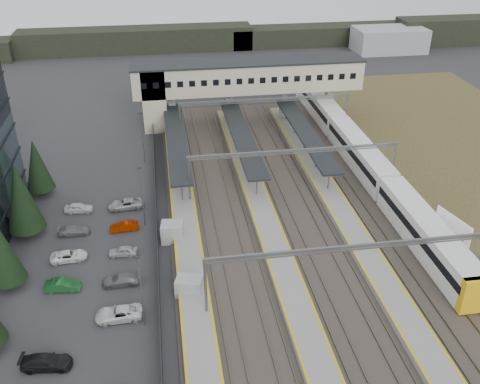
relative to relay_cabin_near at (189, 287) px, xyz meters
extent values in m
plane|color=#2B2B2D|center=(3.41, 4.43, -1.11)|extent=(220.00, 220.00, 0.00)
cylinder|color=black|center=(-18.59, 4.43, -0.51)|extent=(0.44, 0.44, 1.20)
cone|color=black|center=(-18.59, 4.43, 3.39)|extent=(3.64, 3.64, 7.00)
cylinder|color=black|center=(-18.59, 14.43, -0.51)|extent=(0.44, 0.44, 1.20)
cone|color=black|center=(-18.59, 14.43, 4.14)|extent=(4.42, 4.42, 8.50)
cylinder|color=black|center=(-18.59, 24.43, -0.51)|extent=(0.44, 0.44, 1.20)
cone|color=black|center=(-18.59, 24.43, 3.49)|extent=(3.74, 3.74, 7.20)
imported|color=black|center=(-13.09, -7.67, -0.46)|extent=(4.62, 2.26, 1.29)
imported|color=#195725|center=(-13.09, 2.93, -0.50)|extent=(3.84, 1.66, 1.23)
imported|color=white|center=(-13.09, 8.23, -0.54)|extent=(4.22, 2.20, 1.14)
imported|color=slate|center=(-13.09, 13.53, -0.56)|extent=(3.85, 1.62, 1.11)
imported|color=silver|center=(-13.09, 18.83, -0.49)|extent=(3.77, 1.78, 1.25)
imported|color=white|center=(-7.09, -2.37, -0.48)|extent=(4.62, 2.21, 1.27)
imported|color=slate|center=(-7.09, 2.93, -0.52)|extent=(4.07, 1.70, 1.17)
imported|color=#AFAEB3|center=(-7.09, 8.23, -0.55)|extent=(3.35, 1.46, 1.12)
imported|color=#921F00|center=(-7.09, 13.53, -0.53)|extent=(3.62, 1.57, 1.16)
imported|color=#9E9EA2|center=(-7.09, 18.83, -0.47)|extent=(4.78, 2.52, 1.28)
cylinder|color=slate|center=(-4.59, -3.57, 2.89)|extent=(0.16, 0.16, 8.00)
cube|color=black|center=(-4.59, -3.57, 6.89)|extent=(0.50, 0.25, 0.15)
cylinder|color=slate|center=(-4.59, 14.43, 2.89)|extent=(0.16, 0.16, 8.00)
cube|color=black|center=(-4.59, 14.43, 6.89)|extent=(0.50, 0.25, 0.15)
cylinder|color=slate|center=(-4.59, 32.43, 2.89)|extent=(0.16, 0.16, 8.00)
cube|color=black|center=(-4.59, 32.43, 6.89)|extent=(0.50, 0.25, 0.15)
cube|color=#26282B|center=(-3.09, 9.43, -0.11)|extent=(0.08, 90.00, 2.00)
cube|color=#9B9FA1|center=(0.00, 0.00, 0.00)|extent=(3.11, 2.63, 2.22)
cube|color=#9B9FA1|center=(-1.27, 10.35, 0.08)|extent=(2.86, 2.48, 2.39)
cube|color=#3C342E|center=(15.41, 9.43, -1.01)|extent=(34.00, 90.00, 0.20)
cube|color=#59544C|center=(2.69, 9.43, -0.83)|extent=(0.08, 90.00, 0.14)
cube|color=#59544C|center=(4.13, 9.43, -0.83)|extent=(0.08, 90.00, 0.14)
cube|color=#59544C|center=(6.69, 9.43, -0.83)|extent=(0.08, 90.00, 0.14)
cube|color=#59544C|center=(8.13, 9.43, -0.83)|extent=(0.08, 90.00, 0.14)
cube|color=#59544C|center=(12.69, 9.43, -0.83)|extent=(0.08, 90.00, 0.14)
cube|color=#59544C|center=(14.13, 9.43, -0.83)|extent=(0.08, 90.00, 0.14)
cube|color=#59544C|center=(16.69, 9.43, -0.83)|extent=(0.08, 90.00, 0.14)
cube|color=#59544C|center=(18.13, 9.43, -0.83)|extent=(0.08, 90.00, 0.14)
cube|color=#59544C|center=(22.69, 9.43, -0.83)|extent=(0.08, 90.00, 0.14)
cube|color=#59544C|center=(24.13, 9.43, -0.83)|extent=(0.08, 90.00, 0.14)
cube|color=#59544C|center=(26.69, 9.43, -0.83)|extent=(0.08, 90.00, 0.14)
cube|color=#59544C|center=(28.13, 9.43, -0.83)|extent=(0.08, 90.00, 0.14)
cube|color=gray|center=(0.41, 9.43, -0.66)|extent=(3.20, 82.00, 0.90)
cube|color=gold|center=(-1.04, 9.43, -0.20)|extent=(0.25, 82.00, 0.02)
cube|color=gold|center=(1.86, 9.43, -0.20)|extent=(0.25, 82.00, 0.02)
cube|color=gray|center=(10.41, 9.43, -0.66)|extent=(3.20, 82.00, 0.90)
cube|color=gold|center=(8.96, 9.43, -0.20)|extent=(0.25, 82.00, 0.02)
cube|color=gold|center=(11.86, 9.43, -0.20)|extent=(0.25, 82.00, 0.02)
cube|color=gray|center=(20.41, 9.43, -0.66)|extent=(3.20, 82.00, 0.90)
cube|color=gold|center=(18.96, 9.43, -0.20)|extent=(0.25, 82.00, 0.02)
cube|color=gold|center=(21.86, 9.43, -0.20)|extent=(0.25, 82.00, 0.02)
cube|color=black|center=(0.41, 31.43, 2.89)|extent=(3.00, 30.00, 0.25)
cube|color=slate|center=(0.41, 31.43, 2.74)|extent=(3.10, 30.00, 0.12)
cylinder|color=slate|center=(0.41, 18.43, 1.29)|extent=(0.20, 0.20, 3.10)
cylinder|color=slate|center=(0.41, 24.93, 1.29)|extent=(0.20, 0.20, 3.10)
cylinder|color=slate|center=(0.41, 31.43, 1.29)|extent=(0.20, 0.20, 3.10)
cylinder|color=slate|center=(0.41, 37.93, 1.29)|extent=(0.20, 0.20, 3.10)
cylinder|color=slate|center=(0.41, 44.43, 1.29)|extent=(0.20, 0.20, 3.10)
cube|color=black|center=(10.41, 31.43, 2.89)|extent=(3.00, 30.00, 0.25)
cube|color=slate|center=(10.41, 31.43, 2.74)|extent=(3.10, 30.00, 0.12)
cylinder|color=slate|center=(10.41, 18.43, 1.29)|extent=(0.20, 0.20, 3.10)
cylinder|color=slate|center=(10.41, 24.93, 1.29)|extent=(0.20, 0.20, 3.10)
cylinder|color=slate|center=(10.41, 31.43, 1.29)|extent=(0.20, 0.20, 3.10)
cylinder|color=slate|center=(10.41, 37.93, 1.29)|extent=(0.20, 0.20, 3.10)
cylinder|color=slate|center=(10.41, 44.43, 1.29)|extent=(0.20, 0.20, 3.10)
cube|color=black|center=(20.41, 31.43, 2.89)|extent=(3.00, 30.00, 0.25)
cube|color=slate|center=(20.41, 31.43, 2.74)|extent=(3.10, 30.00, 0.12)
cylinder|color=slate|center=(20.41, 18.43, 1.29)|extent=(0.20, 0.20, 3.10)
cylinder|color=slate|center=(20.41, 24.93, 1.29)|extent=(0.20, 0.20, 3.10)
cylinder|color=slate|center=(20.41, 31.43, 1.29)|extent=(0.20, 0.20, 3.10)
cylinder|color=slate|center=(20.41, 37.93, 1.29)|extent=(0.20, 0.20, 3.10)
cylinder|color=slate|center=(20.41, 44.43, 1.29)|extent=(0.20, 0.20, 3.10)
cube|color=beige|center=(13.91, 46.43, 7.39)|extent=(40.00, 6.00, 5.00)
cube|color=black|center=(13.91, 46.43, 9.94)|extent=(40.40, 6.40, 0.30)
cube|color=beige|center=(-2.59, 46.43, 4.39)|extent=(4.00, 6.00, 11.00)
cube|color=black|center=(-4.09, 43.41, 7.49)|extent=(1.00, 0.06, 1.00)
cube|color=black|center=(-2.09, 43.41, 7.49)|extent=(1.00, 0.06, 1.00)
cube|color=black|center=(-0.09, 43.41, 7.49)|extent=(1.00, 0.06, 1.00)
cube|color=black|center=(1.91, 43.41, 7.49)|extent=(1.00, 0.06, 1.00)
cube|color=black|center=(3.91, 43.41, 7.49)|extent=(1.00, 0.06, 1.00)
cube|color=black|center=(5.91, 43.41, 7.49)|extent=(1.00, 0.06, 1.00)
cube|color=black|center=(7.91, 43.41, 7.49)|extent=(1.00, 0.06, 1.00)
cube|color=black|center=(9.91, 43.41, 7.49)|extent=(1.00, 0.06, 1.00)
cube|color=black|center=(11.91, 43.41, 7.49)|extent=(1.00, 0.06, 1.00)
cube|color=black|center=(13.91, 43.41, 7.49)|extent=(1.00, 0.06, 1.00)
cube|color=black|center=(15.91, 43.41, 7.49)|extent=(1.00, 0.06, 1.00)
cube|color=black|center=(17.91, 43.41, 7.49)|extent=(1.00, 0.06, 1.00)
cube|color=black|center=(19.91, 43.41, 7.49)|extent=(1.00, 0.06, 1.00)
cube|color=black|center=(21.91, 43.41, 7.49)|extent=(1.00, 0.06, 1.00)
cube|color=black|center=(23.91, 43.41, 7.49)|extent=(1.00, 0.06, 1.00)
cube|color=black|center=(25.91, 43.41, 7.49)|extent=(1.00, 0.06, 1.00)
cube|color=black|center=(27.91, 43.41, 7.49)|extent=(1.00, 0.06, 1.00)
cube|color=black|center=(29.91, 43.41, 7.49)|extent=(1.00, 0.06, 1.00)
cube|color=black|center=(31.91, 43.41, 7.49)|extent=(1.00, 0.06, 1.00)
cube|color=gray|center=(-1.09, 46.43, 1.89)|extent=(1.20, 1.60, 6.00)
cube|color=gray|center=(0.41, 46.43, 1.89)|extent=(1.20, 1.60, 6.00)
cube|color=gray|center=(10.41, 46.43, 1.89)|extent=(1.20, 1.60, 6.00)
cube|color=gray|center=(20.41, 46.43, 1.89)|extent=(1.20, 1.60, 6.00)
cube|color=gray|center=(28.91, 46.43, 1.89)|extent=(1.20, 1.60, 6.00)
cylinder|color=slate|center=(1.41, -3.57, 2.39)|extent=(0.28, 0.28, 7.00)
cylinder|color=slate|center=(29.41, -3.57, 2.39)|extent=(0.28, 0.28, 7.00)
cube|color=slate|center=(15.41, -3.57, 5.89)|extent=(28.40, 0.25, 0.35)
cube|color=slate|center=(15.41, -3.57, 5.49)|extent=(28.40, 0.12, 0.12)
cylinder|color=slate|center=(1.41, 18.43, 2.39)|extent=(0.28, 0.28, 7.00)
cylinder|color=slate|center=(29.41, 18.43, 2.39)|extent=(0.28, 0.28, 7.00)
cube|color=slate|center=(15.41, 18.43, 5.89)|extent=(28.40, 0.25, 0.35)
cube|color=slate|center=(15.41, 18.43, 5.49)|extent=(28.40, 0.12, 0.12)
cylinder|color=slate|center=(1.41, 38.43, 2.39)|extent=(0.28, 0.28, 7.00)
cylinder|color=slate|center=(29.41, 38.43, 2.39)|extent=(0.28, 0.28, 7.00)
cube|color=slate|center=(15.41, 38.43, 5.89)|extent=(28.40, 0.25, 0.35)
cube|color=slate|center=(15.41, 38.43, 5.49)|extent=(28.40, 0.12, 0.12)
cube|color=white|center=(27.41, 3.63, 1.20)|extent=(3.08, 21.37, 3.95)
cube|color=black|center=(27.41, 3.63, 1.64)|extent=(3.14, 20.77, 0.99)
cube|color=slate|center=(27.41, 3.63, -0.51)|extent=(2.64, 19.97, 0.55)
cube|color=white|center=(27.41, 25.60, 1.20)|extent=(3.08, 21.37, 3.95)
cube|color=black|center=(27.41, 25.60, 1.64)|extent=(3.14, 20.77, 0.99)
cube|color=slate|center=(27.41, 25.60, -0.51)|extent=(2.64, 19.97, 0.55)
cube|color=white|center=(27.41, 47.57, 1.20)|extent=(3.08, 21.37, 3.95)
cube|color=black|center=(27.41, 47.57, 1.64)|extent=(3.14, 20.77, 0.99)
cube|color=slate|center=(27.41, 47.57, -0.51)|extent=(2.64, 19.97, 0.55)
cube|color=yellow|center=(27.41, -6.96, 1.20)|extent=(3.10, 0.90, 3.95)
cylinder|color=slate|center=(30.36, 1.13, 0.36)|extent=(0.20, 0.20, 2.95)
cylinder|color=slate|center=(30.36, 5.67, 0.36)|extent=(0.20, 0.20, 2.95)
cube|color=silver|center=(30.36, 3.40, 2.12)|extent=(1.48, 5.41, 2.77)
cube|color=black|center=(-6.59, 99.43, 1.89)|extent=(60.00, 8.00, 6.00)
cube|color=black|center=(43.41, 99.43, 1.39)|extent=(50.00, 8.00, 5.00)
cube|color=black|center=(83.41, 94.43, 2.39)|extent=(40.00, 8.00, 7.00)
cube|color=#9B9FA1|center=(58.41, 89.43, 1.89)|extent=(18.00, 10.00, 6.00)
camera|label=1|loc=(-1.44, -43.31, 35.45)|focal=40.00mm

